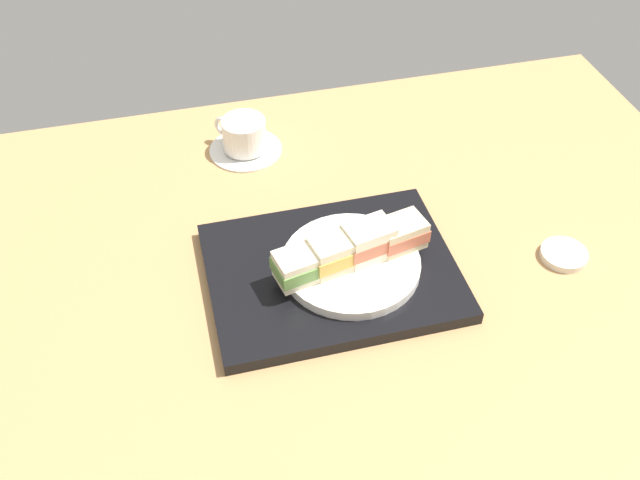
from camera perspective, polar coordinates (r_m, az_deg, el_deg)
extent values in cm
cube|color=tan|center=(111.48, 1.11, -2.92)|extent=(140.00, 100.00, 3.00)
cube|color=black|center=(108.58, 0.94, -2.57)|extent=(37.31, 28.58, 2.15)
cylinder|color=white|center=(107.25, 2.50, -1.92)|extent=(20.95, 20.95, 1.58)
cube|color=#EFE5C1|center=(103.82, -1.59, -2.73)|extent=(7.90, 6.32, 1.25)
cube|color=#669347|center=(102.59, -1.61, -2.08)|extent=(8.33, 6.75, 2.15)
cube|color=#EFE5C1|center=(101.37, -1.63, -1.42)|extent=(7.90, 6.32, 1.25)
cube|color=beige|center=(105.29, 1.17, -1.79)|extent=(7.90, 6.32, 1.46)
cube|color=gold|center=(103.92, 1.19, -1.06)|extent=(8.46, 6.71, 2.36)
cube|color=beige|center=(102.58, 1.20, -0.31)|extent=(7.90, 6.32, 1.46)
cube|color=#EFE5C1|center=(106.99, 3.86, -0.85)|extent=(7.90, 6.32, 1.77)
cube|color=#CC6B4C|center=(105.58, 3.91, -0.08)|extent=(8.46, 6.57, 2.24)
cube|color=#EFE5C1|center=(104.19, 3.96, 0.71)|extent=(7.90, 6.32, 1.77)
cube|color=beige|center=(109.24, 6.43, -0.11)|extent=(7.90, 6.32, 1.22)
cube|color=#CC6B4C|center=(108.08, 6.50, 0.53)|extent=(8.26, 6.64, 2.15)
cube|color=beige|center=(106.93, 6.57, 1.18)|extent=(7.90, 6.32, 1.22)
cylinder|color=white|center=(133.62, -5.99, 7.28)|extent=(13.39, 13.39, 0.80)
cylinder|color=white|center=(131.67, -6.09, 8.43)|extent=(8.01, 8.01, 5.82)
cylinder|color=#382111|center=(130.23, -6.17, 9.32)|extent=(7.37, 7.37, 0.40)
torus|color=white|center=(134.05, -7.72, 8.99)|extent=(3.43, 3.44, 4.06)
cylinder|color=silver|center=(118.21, 18.95, -1.11)|extent=(7.34, 7.34, 1.20)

